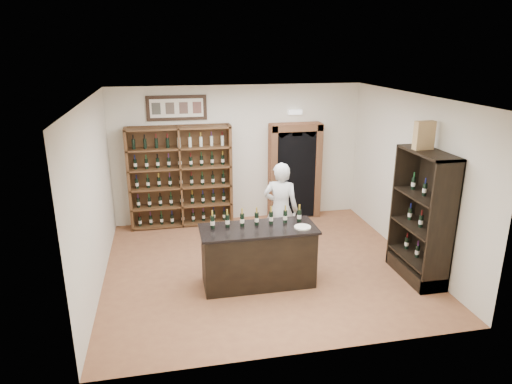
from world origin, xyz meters
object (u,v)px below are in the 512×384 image
tasting_counter (258,256)px  counter_bottle_0 (213,222)px  wine_shelf (181,177)px  side_cabinet (421,236)px  shopkeeper (281,210)px  wine_crate (424,135)px

tasting_counter → counter_bottle_0: (-0.72, 0.13, 0.61)m
counter_bottle_0 → wine_shelf: bearing=97.7°
wine_shelf → side_cabinet: size_ratio=1.00×
wine_shelf → tasting_counter: bearing=-69.4°
side_cabinet → shopkeeper: size_ratio=1.23×
wine_shelf → wine_crate: (3.77, -3.07, 1.33)m
tasting_counter → shopkeeper: 1.28m
side_cabinet → shopkeeper: side_cabinet is taller
shopkeeper → tasting_counter: bearing=81.3°
counter_bottle_0 → shopkeeper: (1.36, 0.90, -0.21)m
side_cabinet → counter_bottle_0: bearing=172.8°
counter_bottle_0 → side_cabinet: size_ratio=0.14×
wine_shelf → tasting_counter: (1.10, -2.93, -0.61)m
counter_bottle_0 → wine_crate: 3.65m
shopkeeper → wine_crate: wine_crate is taller
tasting_counter → wine_crate: size_ratio=4.13×
side_cabinet → wine_crate: bearing=110.0°
wine_shelf → shopkeeper: 2.58m
counter_bottle_0 → shopkeeper: shopkeeper is taller
wine_shelf → wine_crate: wine_crate is taller
side_cabinet → shopkeeper: (-2.09, 1.33, 0.14)m
wine_shelf → wine_crate: bearing=-39.2°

